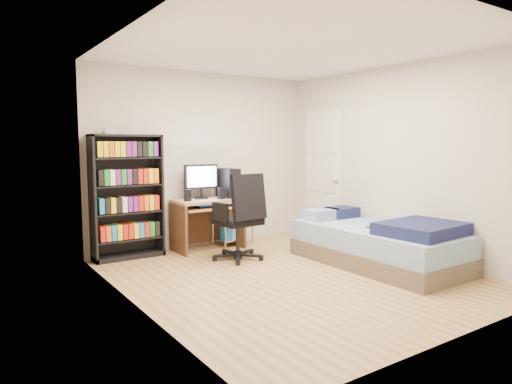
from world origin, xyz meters
TOP-DOWN VIEW (x-y plane):
  - room at (0.00, 0.00)m, footprint 3.58×4.08m
  - media_shelf at (-1.22, 1.84)m, footprint 0.90×0.30m
  - computer_desk at (-0.03, 1.74)m, footprint 0.95×0.55m
  - office_chair at (-0.07, 0.94)m, footprint 0.71×0.71m
  - wire_cart at (0.31, 1.75)m, footprint 0.51×0.38m
  - bed at (1.21, -0.22)m, footprint 1.05×2.11m
  - door at (1.72, 1.35)m, footprint 0.12×0.80m

SIDE VIEW (x-z plane):
  - bed at x=1.21m, z-range -0.04..0.57m
  - office_chair at x=-0.07m, z-range -0.20..0.91m
  - wire_cart at x=0.31m, z-range 0.12..0.93m
  - computer_desk at x=-0.03m, z-range 0.05..1.24m
  - media_shelf at x=-1.22m, z-range -0.01..1.66m
  - door at x=1.72m, z-range 0.00..2.00m
  - room at x=0.00m, z-range -0.04..2.54m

